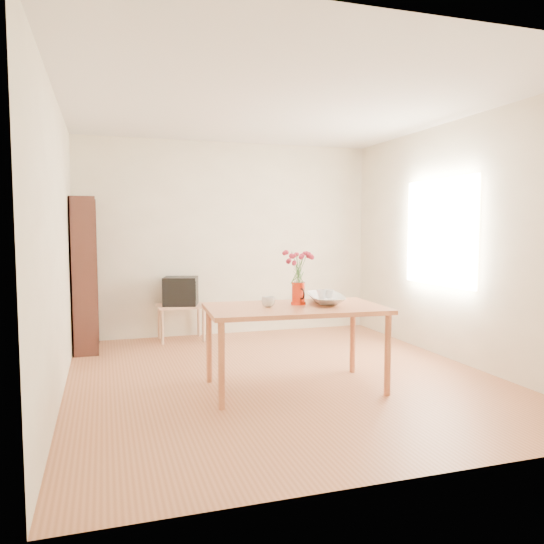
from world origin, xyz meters
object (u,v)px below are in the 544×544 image
object	(u,v)px
pitcher	(298,294)
table	(295,314)
bowl	(325,279)
mug	(268,302)
television	(181,291)

from	to	relation	value
pitcher	table	bearing A→B (deg)	-130.57
table	bowl	world-z (taller)	bowl
mug	television	xyz separation A→B (m)	(-0.45, 2.37, -0.15)
table	bowl	xyz separation A→B (m)	(0.36, 0.14, 0.29)
table	television	distance (m)	2.50
table	mug	distance (m)	0.27
table	mug	bearing A→B (deg)	175.24
mug	television	size ratio (longest dim) A/B	0.23
pitcher	mug	xyz separation A→B (m)	(-0.31, -0.06, -0.05)
pitcher	television	distance (m)	2.43
pitcher	bowl	xyz separation A→B (m)	(0.29, 0.04, 0.13)
table	mug	xyz separation A→B (m)	(-0.24, 0.03, 0.12)
table	bowl	bearing A→B (deg)	25.30
pitcher	television	bearing A→B (deg)	102.86
pitcher	television	size ratio (longest dim) A/B	0.43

